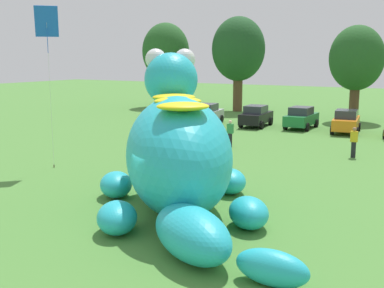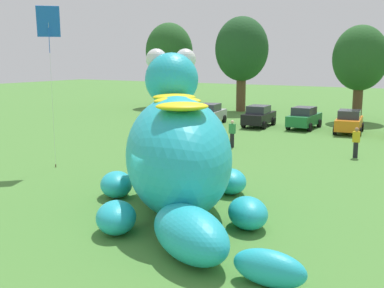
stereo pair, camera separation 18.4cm
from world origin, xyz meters
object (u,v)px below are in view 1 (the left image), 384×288
car_green (301,118)px  spectator_near_inflatable (354,142)px  car_orange (346,121)px  spectator_wandering (148,147)px  giant_inflatable_creature (179,153)px  spectator_by_cars (230,134)px  car_silver (207,114)px  car_black (256,116)px  tethered_flying_kite (47,24)px

car_green → spectator_near_inflatable: (5.95, -9.42, -0.01)m
car_orange → spectator_near_inflatable: 9.23m
car_green → spectator_near_inflatable: bearing=-57.7°
car_green → car_orange: 3.60m
spectator_near_inflatable → spectator_wandering: bearing=-143.6°
giant_inflatable_creature → spectator_by_cars: (-3.83, 12.32, -1.31)m
spectator_near_inflatable → giant_inflatable_creature: bearing=-105.0°
giant_inflatable_creature → spectator_wandering: bearing=132.6°
car_silver → spectator_wandering: size_ratio=2.52×
spectator_by_cars → car_silver: bearing=126.0°
car_black → car_orange: same height
car_black → spectator_near_inflatable: car_black is taller
giant_inflatable_creature → car_black: (-5.98, 21.68, -1.30)m
spectator_near_inflatable → car_green: bearing=122.3°
giant_inflatable_creature → spectator_wandering: size_ratio=5.94×
tethered_flying_kite → car_orange: bearing=61.8°
tethered_flying_kite → car_green: bearing=71.2°
car_orange → tethered_flying_kite: 22.63m
giant_inflatable_creature → spectator_near_inflatable: (3.48, 13.02, -1.31)m
car_black → spectator_wandering: bearing=-89.1°
spectator_near_inflatable → spectator_wandering: same height
car_silver → spectator_near_inflatable: bearing=-30.4°
giant_inflatable_creature → tethered_flying_kite: 10.80m
car_silver → car_orange: bearing=4.6°
spectator_near_inflatable → tethered_flying_kite: size_ratio=0.21×
giant_inflatable_creature → car_black: 22.53m
car_orange → spectator_by_cars: 10.80m
car_green → car_silver: bearing=-169.6°
giant_inflatable_creature → spectator_near_inflatable: giant_inflatable_creature is taller
spectator_by_cars → tethered_flying_kite: (-5.35, -9.55, 6.27)m
car_green → car_black: bearing=-167.9°
giant_inflatable_creature → tethered_flying_kite: size_ratio=1.27×
car_green → spectator_wandering: car_green is taller
car_green → spectator_wandering: size_ratio=2.40×
car_orange → tethered_flying_kite: bearing=-118.2°
car_black → spectator_wandering: car_black is taller
car_green → spectator_by_cars: 10.21m
spectator_near_inflatable → spectator_by_cars: (-7.31, -0.70, 0.00)m
giant_inflatable_creature → spectator_near_inflatable: bearing=75.0°
giant_inflatable_creature → car_orange: giant_inflatable_creature is taller
spectator_by_cars → car_orange: bearing=62.9°
car_green → car_orange: size_ratio=0.96×
giant_inflatable_creature → car_green: 22.61m
car_orange → spectator_near_inflatable: bearing=-75.0°
spectator_near_inflatable → spectator_wandering: (-9.22, -6.79, 0.00)m
car_silver → car_black: (4.17, 0.66, 0.00)m
spectator_by_cars → spectator_wandering: size_ratio=1.00×
spectator_near_inflatable → car_black: bearing=137.5°
car_orange → car_silver: bearing=-175.4°
car_silver → car_black: bearing=8.9°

